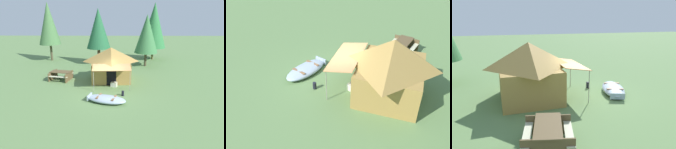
# 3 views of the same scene
# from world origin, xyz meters

# --- Properties ---
(ground_plane) EXTENTS (80.00, 80.00, 0.00)m
(ground_plane) POSITION_xyz_m (0.00, 0.00, 0.00)
(ground_plane) COLOR #5E804A
(beached_rowboat) EXTENTS (2.77, 1.81, 0.41)m
(beached_rowboat) POSITION_xyz_m (-0.04, -1.71, 0.21)
(beached_rowboat) COLOR #9EB0C3
(beached_rowboat) RESTS_ON ground_plane
(canvas_cabin_tent) EXTENTS (3.52, 4.30, 2.81)m
(canvas_cabin_tent) POSITION_xyz_m (0.17, 2.68, 1.46)
(canvas_cabin_tent) COLOR #A17E3F
(canvas_cabin_tent) RESTS_ON ground_plane
(picnic_table) EXTENTS (1.99, 1.85, 0.76)m
(picnic_table) POSITION_xyz_m (-4.12, 2.62, 0.48)
(picnic_table) COLOR brown
(picnic_table) RESTS_ON ground_plane
(cooler_box) EXTENTS (0.55, 0.51, 0.36)m
(cooler_box) POSITION_xyz_m (0.45, 1.06, 0.18)
(cooler_box) COLOR beige
(cooler_box) RESTS_ON ground_plane
(fuel_can) EXTENTS (0.19, 0.19, 0.35)m
(fuel_can) POSITION_xyz_m (1.06, -0.68, 0.17)
(fuel_can) COLOR black
(fuel_can) RESTS_ON ground_plane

